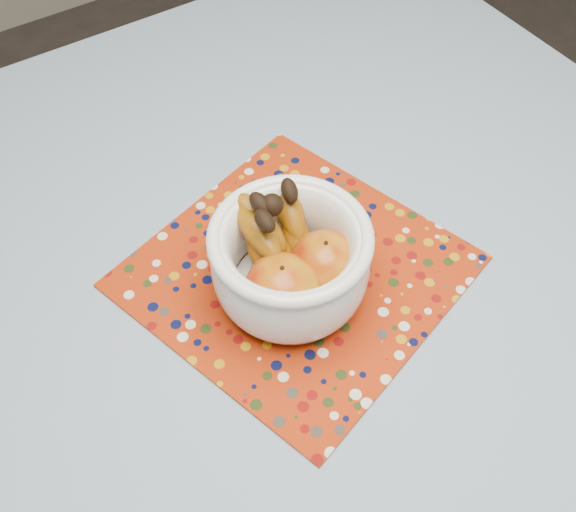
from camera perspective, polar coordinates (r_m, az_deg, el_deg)
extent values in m
plane|color=#2D2826|center=(1.54, 0.43, -19.56)|extent=(4.00, 4.00, 0.00)
cube|color=brown|center=(0.87, 0.72, -4.77)|extent=(1.20, 1.20, 0.04)
cylinder|color=brown|center=(1.65, 5.88, 9.87)|extent=(0.06, 0.06, 0.71)
cylinder|color=brown|center=(1.63, 17.58, -0.31)|extent=(0.04, 0.04, 0.45)
cube|color=slate|center=(0.85, 0.73, -3.87)|extent=(1.32, 1.32, 0.01)
cube|color=#992508|center=(0.87, 0.69, -1.31)|extent=(0.46, 0.46, 0.00)
cylinder|color=white|center=(0.85, 0.18, -2.80)|extent=(0.10, 0.10, 0.01)
cylinder|color=white|center=(0.84, 0.19, -2.42)|extent=(0.14, 0.14, 0.01)
torus|color=white|center=(0.76, 0.20, 1.60)|extent=(0.19, 0.19, 0.02)
ellipsoid|color=maroon|center=(0.78, -0.48, -2.78)|extent=(0.09, 0.09, 0.08)
ellipsoid|color=maroon|center=(0.81, 3.12, -0.58)|extent=(0.08, 0.08, 0.08)
sphere|color=black|center=(0.78, -1.37, 4.34)|extent=(0.03, 0.03, 0.03)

